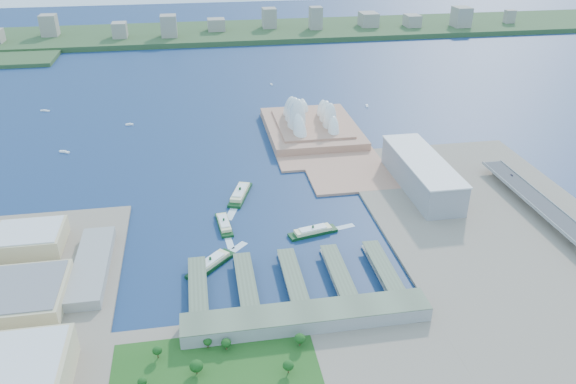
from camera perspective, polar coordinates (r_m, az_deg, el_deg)
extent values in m
plane|color=#10264B|center=(570.67, -2.24, -4.84)|extent=(3000.00, 3000.00, 0.00)
cube|color=gray|center=(604.24, 21.71, -4.84)|extent=(240.00, 500.00, 3.00)
cube|color=#AD785E|center=(815.66, 2.85, 5.63)|extent=(135.00, 220.00, 3.00)
cube|color=#2D4926|center=(1490.06, -7.45, 15.73)|extent=(2200.00, 260.00, 12.00)
cube|color=gray|center=(676.30, 13.40, 1.83)|extent=(45.00, 155.00, 35.00)
cube|color=gray|center=(459.63, 1.93, -12.63)|extent=(200.00, 28.00, 12.00)
imported|color=slate|center=(717.40, 21.78, 1.62)|extent=(1.79, 4.39, 1.28)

